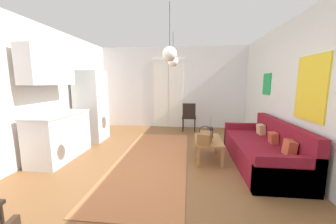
% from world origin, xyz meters
% --- Properties ---
extents(ground_plane, '(5.30, 7.24, 0.10)m').
position_xyz_m(ground_plane, '(0.00, 0.00, -0.05)').
color(ground_plane, brown).
extents(wall_back, '(4.90, 0.13, 2.63)m').
position_xyz_m(wall_back, '(-0.01, 3.37, 1.31)').
color(wall_back, silver).
rests_on(wall_back, ground_plane).
extents(wall_right, '(0.12, 6.84, 2.63)m').
position_xyz_m(wall_right, '(2.40, 0.00, 1.31)').
color(wall_right, silver).
rests_on(wall_right, ground_plane).
extents(wall_left, '(0.12, 6.84, 2.63)m').
position_xyz_m(wall_left, '(-2.40, 0.00, 1.31)').
color(wall_left, silver).
rests_on(wall_left, ground_plane).
extents(area_rug, '(1.33, 3.57, 0.01)m').
position_xyz_m(area_rug, '(-0.15, 0.45, 0.01)').
color(area_rug, '#B26B42').
rests_on(area_rug, ground_plane).
extents(couch, '(0.88, 2.16, 0.80)m').
position_xyz_m(couch, '(1.93, 0.45, 0.26)').
color(couch, maroon).
rests_on(couch, ground_plane).
extents(coffee_table, '(0.50, 0.88, 0.41)m').
position_xyz_m(coffee_table, '(0.93, 0.59, 0.35)').
color(coffee_table, '#A87542').
rests_on(coffee_table, ground_plane).
extents(bamboo_vase, '(0.10, 0.10, 0.43)m').
position_xyz_m(bamboo_vase, '(0.98, 0.71, 0.51)').
color(bamboo_vase, '#2D2D33').
rests_on(bamboo_vase, coffee_table).
extents(handbag, '(0.30, 0.38, 0.32)m').
position_xyz_m(handbag, '(0.84, 0.32, 0.51)').
color(handbag, brown).
rests_on(handbag, coffee_table).
extents(refrigerator, '(0.67, 0.65, 1.78)m').
position_xyz_m(refrigerator, '(-1.95, 1.61, 0.89)').
color(refrigerator, white).
rests_on(refrigerator, ground_plane).
extents(kitchen_counter, '(0.59, 1.31, 2.13)m').
position_xyz_m(kitchen_counter, '(-2.01, 0.35, 0.83)').
color(kitchen_counter, silver).
rests_on(kitchen_counter, ground_plane).
extents(accent_chair, '(0.43, 0.41, 0.87)m').
position_xyz_m(accent_chair, '(0.55, 2.72, 0.49)').
color(accent_chair, black).
rests_on(accent_chair, ground_plane).
extents(pendant_lamp_near, '(0.22, 0.22, 0.83)m').
position_xyz_m(pendant_lamp_near, '(0.25, -0.18, 1.91)').
color(pendant_lamp_near, black).
extents(pendant_lamp_far, '(0.25, 0.25, 0.77)m').
position_xyz_m(pendant_lamp_far, '(0.16, 1.48, 1.98)').
color(pendant_lamp_far, black).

